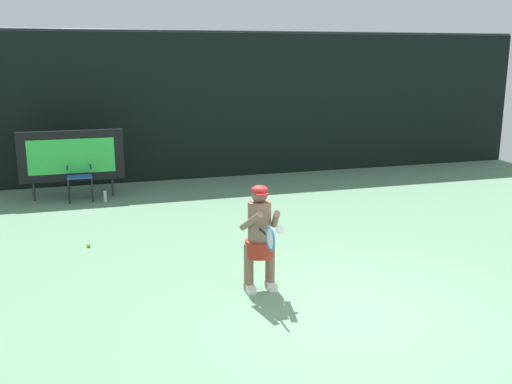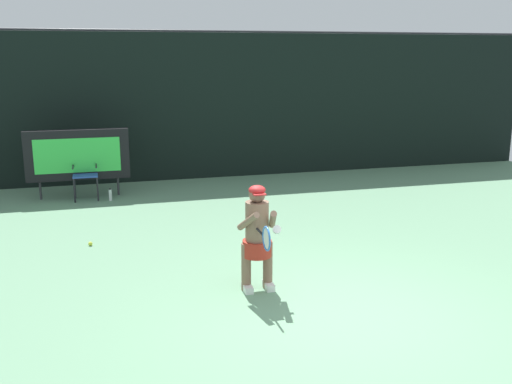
{
  "view_description": "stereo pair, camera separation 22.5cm",
  "coord_description": "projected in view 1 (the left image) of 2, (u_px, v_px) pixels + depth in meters",
  "views": [
    {
      "loc": [
        -2.99,
        -5.9,
        3.1
      ],
      "look_at": [
        -0.48,
        2.34,
        1.05
      ],
      "focal_mm": 40.94,
      "sensor_mm": 36.0,
      "label": 1
    },
    {
      "loc": [
        -2.78,
        -5.96,
        3.1
      ],
      "look_at": [
        -0.48,
        2.34,
        1.05
      ],
      "focal_mm": 40.94,
      "sensor_mm": 36.0,
      "label": 2
    }
  ],
  "objects": [
    {
      "name": "scoreboard",
      "position": [
        72.0,
        156.0,
        12.6
      ],
      "size": [
        2.2,
        0.21,
        1.5
      ],
      "color": "black",
      "rests_on": "ground"
    },
    {
      "name": "tennis_player",
      "position": [
        260.0,
        234.0,
        7.71
      ],
      "size": [
        0.53,
        0.61,
        1.43
      ],
      "color": "white",
      "rests_on": "ground"
    },
    {
      "name": "water_bottle",
      "position": [
        105.0,
        196.0,
        12.51
      ],
      "size": [
        0.07,
        0.07,
        0.27
      ],
      "color": "silver",
      "rests_on": "ground"
    },
    {
      "name": "tennis_racket",
      "position": [
        270.0,
        238.0,
        7.16
      ],
      "size": [
        0.03,
        0.6,
        0.31
      ],
      "rotation": [
        0.0,
        0.0,
        0.2
      ],
      "color": "black"
    },
    {
      "name": "tennis_ball_loose",
      "position": [
        88.0,
        245.0,
        9.58
      ],
      "size": [
        0.07,
        0.07,
        0.07
      ],
      "color": "#CCDB3D",
      "rests_on": "ground"
    },
    {
      "name": "umpire_chair",
      "position": [
        79.0,
        172.0,
        12.53
      ],
      "size": [
        0.52,
        0.44,
        1.08
      ],
      "color": "black",
      "rests_on": "ground"
    },
    {
      "name": "backdrop_screen",
      "position": [
        202.0,
        106.0,
        14.55
      ],
      "size": [
        18.0,
        0.12,
        3.66
      ],
      "color": "black",
      "rests_on": "ground"
    },
    {
      "name": "ground",
      "position": [
        357.0,
        324.0,
        6.89
      ],
      "size": [
        18.0,
        22.0,
        0.03
      ],
      "color": "slate"
    }
  ]
}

